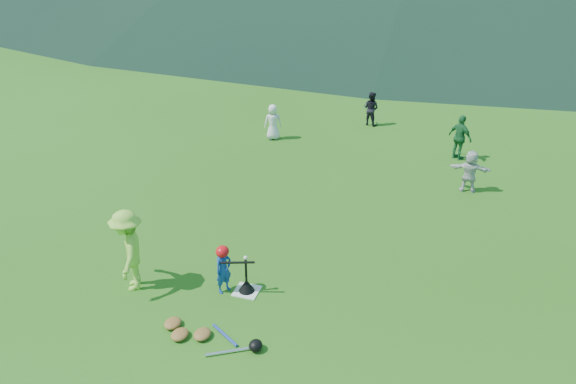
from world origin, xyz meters
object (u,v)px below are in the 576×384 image
(equipment_pile, at_px, (202,335))
(batting_tee, at_px, (247,286))
(fielder_a, at_px, (273,122))
(fielder_c, at_px, (460,138))
(fielder_b, at_px, (371,109))
(home_plate, at_px, (247,291))
(batter_child, at_px, (223,270))
(adult_coach, at_px, (129,250))
(fielder_d, at_px, (470,171))

(equipment_pile, bearing_deg, batting_tee, 80.88)
(fielder_a, distance_m, equipment_pile, 9.40)
(fielder_a, xyz_separation_m, fielder_c, (5.60, 0.09, 0.10))
(fielder_b, relative_size, equipment_pile, 0.63)
(batting_tee, distance_m, equipment_pile, 1.44)
(home_plate, height_order, batter_child, batter_child)
(home_plate, height_order, adult_coach, adult_coach)
(fielder_c, height_order, batting_tee, fielder_c)
(equipment_pile, bearing_deg, adult_coach, 153.81)
(batting_tee, bearing_deg, adult_coach, -166.28)
(batter_child, bearing_deg, fielder_d, -7.39)
(fielder_a, distance_m, fielder_c, 5.60)
(fielder_a, bearing_deg, fielder_c, 153.22)
(adult_coach, xyz_separation_m, batting_tee, (2.08, 0.51, -0.67))
(fielder_b, relative_size, fielder_d, 1.03)
(fielder_a, height_order, batting_tee, fielder_a)
(equipment_pile, bearing_deg, fielder_c, 68.55)
(batter_child, height_order, equipment_pile, batter_child)
(home_plate, xyz_separation_m, fielder_c, (3.42, 7.85, 0.64))
(fielder_d, height_order, equipment_pile, fielder_d)
(fielder_b, distance_m, fielder_d, 5.43)
(adult_coach, xyz_separation_m, fielder_d, (5.84, 6.23, -0.25))
(adult_coach, distance_m, equipment_pile, 2.19)
(batter_child, height_order, fielder_d, fielder_d)
(fielder_c, height_order, fielder_d, fielder_c)
(batting_tee, bearing_deg, home_plate, 0.00)
(fielder_d, xyz_separation_m, batting_tee, (-3.76, -5.72, -0.42))
(batter_child, height_order, fielder_c, fielder_c)
(fielder_a, bearing_deg, fielder_d, 133.35)
(fielder_b, relative_size, batting_tee, 1.66)
(batting_tee, bearing_deg, equipment_pile, -99.12)
(fielder_a, relative_size, batting_tee, 1.64)
(batting_tee, height_order, equipment_pile, batting_tee)
(fielder_b, height_order, batting_tee, fielder_b)
(fielder_d, bearing_deg, batter_child, 54.19)
(batter_child, xyz_separation_m, fielder_a, (-1.79, 7.87, 0.09))
(batter_child, relative_size, fielder_d, 0.85)
(adult_coach, xyz_separation_m, fielder_c, (5.50, 8.36, -0.15))
(adult_coach, height_order, fielder_c, adult_coach)
(fielder_b, height_order, fielder_d, fielder_b)
(fielder_a, relative_size, equipment_pile, 0.62)
(fielder_c, distance_m, fielder_d, 2.16)
(fielder_a, distance_m, fielder_d, 6.29)
(home_plate, distance_m, equipment_pile, 1.44)
(home_plate, height_order, fielder_b, fielder_b)
(batter_child, bearing_deg, fielder_b, 23.21)
(batter_child, xyz_separation_m, batting_tee, (0.40, 0.10, -0.34))
(home_plate, bearing_deg, batter_child, -165.55)
(home_plate, relative_size, equipment_pile, 0.25)
(equipment_pile, bearing_deg, fielder_d, 60.85)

